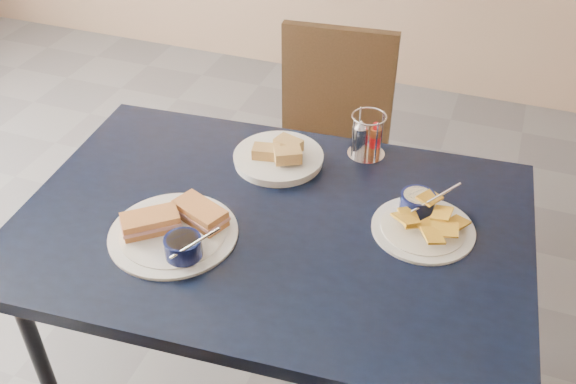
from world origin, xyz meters
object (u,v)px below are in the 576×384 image
(condiment_caddy, at_px, (366,138))
(bread_basket, at_px, (279,157))
(sandwich_plate, at_px, (176,229))
(plantain_plate, at_px, (422,218))
(dining_table, at_px, (272,237))
(chair_far, at_px, (333,134))

(condiment_caddy, bearing_deg, bread_basket, -150.53)
(sandwich_plate, height_order, plantain_plate, same)
(dining_table, relative_size, plantain_plate, 5.27)
(chair_far, distance_m, sandwich_plate, 0.99)
(chair_far, xyz_separation_m, condiment_caddy, (0.22, -0.43, 0.29))
(dining_table, distance_m, plantain_plate, 0.39)
(chair_far, relative_size, sandwich_plate, 2.74)
(dining_table, xyz_separation_m, sandwich_plate, (-0.20, -0.14, 0.08))
(dining_table, bearing_deg, chair_far, 95.14)
(sandwich_plate, bearing_deg, condiment_caddy, 55.96)
(dining_table, relative_size, chair_far, 1.53)
(chair_far, distance_m, bread_basket, 0.61)
(dining_table, xyz_separation_m, bread_basket, (-0.07, 0.25, 0.08))
(dining_table, bearing_deg, condiment_caddy, 68.62)
(condiment_caddy, bearing_deg, sandwich_plate, -124.04)
(dining_table, xyz_separation_m, condiment_caddy, (0.15, 0.37, 0.12))
(chair_far, distance_m, condiment_caddy, 0.57)
(condiment_caddy, bearing_deg, plantain_plate, -50.04)
(plantain_plate, bearing_deg, dining_table, -162.51)
(chair_far, bearing_deg, dining_table, -84.86)
(chair_far, relative_size, bread_basket, 3.51)
(dining_table, height_order, bread_basket, bread_basket)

